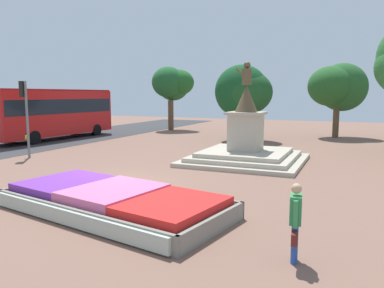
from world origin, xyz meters
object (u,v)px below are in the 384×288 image
statue_monument (246,146)px  traffic_light_mid_block (25,105)px  city_bus (54,111)px  pedestrian_with_handbag (295,219)px  flower_planter (112,201)px

statue_monument → traffic_light_mid_block: size_ratio=1.38×
traffic_light_mid_block → city_bus: bearing=124.3°
statue_monument → city_bus: statue_monument is taller
city_bus → pedestrian_with_handbag: (19.06, -13.70, -1.19)m
city_bus → flower_planter: bearing=-41.8°
pedestrian_with_handbag → city_bus: bearing=144.3°
statue_monument → pedestrian_with_handbag: bearing=-69.5°
statue_monument → city_bus: 15.70m
flower_planter → pedestrian_with_handbag: bearing=-13.3°
flower_planter → city_bus: size_ratio=0.69×
traffic_light_mid_block → flower_planter: bearing=-31.6°
flower_planter → traffic_light_mid_block: traffic_light_mid_block is taller
traffic_light_mid_block → pedestrian_with_handbag: (14.48, -6.98, -1.81)m
traffic_light_mid_block → pedestrian_with_handbag: 16.18m
flower_planter → pedestrian_with_handbag: pedestrian_with_handbag is taller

